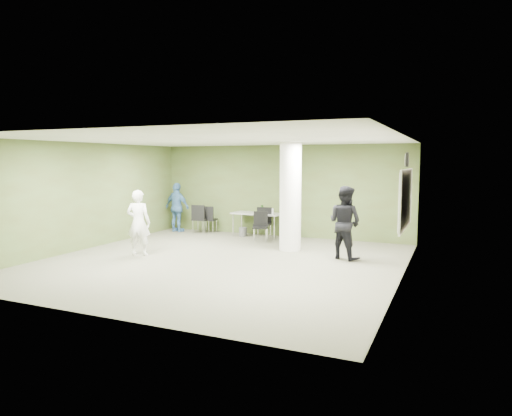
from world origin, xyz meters
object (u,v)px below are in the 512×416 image
at_px(chair_back_left, 200,217).
at_px(man_blue, 177,207).
at_px(woman_white, 139,223).
at_px(man_black, 345,223).
at_px(folding_table, 258,215).

distance_m(chair_back_left, man_blue, 0.92).
distance_m(chair_back_left, woman_white, 3.48).
height_order(man_black, man_blue, man_black).
relative_size(man_black, man_blue, 1.08).
bearing_deg(man_blue, chair_back_left, -175.84).
distance_m(chair_back_left, man_black, 5.39).
bearing_deg(man_black, woman_white, 41.21).
bearing_deg(woman_white, man_blue, -87.66).
xyz_separation_m(folding_table, chair_back_left, (-1.93, -0.20, -0.14)).
bearing_deg(folding_table, man_black, -29.54).
relative_size(chair_back_left, woman_white, 0.58).
distance_m(woman_white, man_blue, 3.72).
bearing_deg(woman_white, chair_back_left, -101.22).
xyz_separation_m(folding_table, man_black, (3.13, -2.04, 0.18)).
height_order(woman_white, man_black, man_black).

